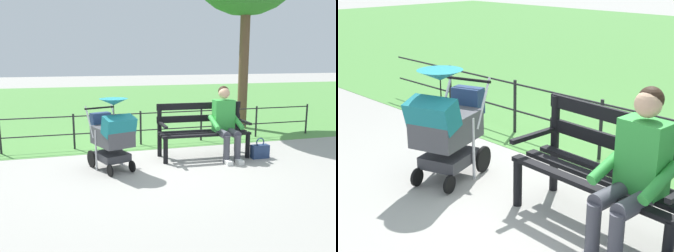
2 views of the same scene
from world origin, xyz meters
The scene contains 7 objects.
ground_plane centered at (0.00, 0.00, 0.00)m, with size 60.00×60.00×0.00m, color #9E9B93.
grass_lawn centered at (0.00, -8.80, 0.00)m, with size 40.00×16.00×0.01m, color #518E42.
park_bench centered at (-0.88, -0.12, 0.53)m, with size 1.62×0.67×0.96m.
person_on_bench centered at (-1.24, 0.11, 0.68)m, with size 0.55×0.74×1.28m.
stroller centered at (0.78, 0.26, 0.59)m, with size 0.75×0.99×1.15m.
handbag centered at (-1.83, 0.30, 0.13)m, with size 0.32×0.14×0.37m.
park_fence centered at (-0.28, -1.28, 0.42)m, with size 7.98×0.04×0.70m.
Camera 1 is at (1.48, 5.79, 1.77)m, focal length 38.35 mm.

